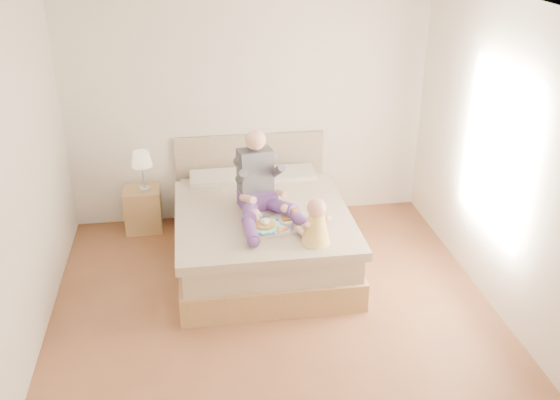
{
  "coord_description": "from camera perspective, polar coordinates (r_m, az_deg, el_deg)",
  "views": [
    {
      "loc": [
        -0.64,
        -4.54,
        3.37
      ],
      "look_at": [
        0.16,
        0.76,
        0.79
      ],
      "focal_mm": 40.0,
      "sensor_mm": 36.0,
      "label": 1
    }
  ],
  "objects": [
    {
      "name": "bed",
      "position": [
        6.43,
        -1.79,
        -2.68
      ],
      "size": [
        1.7,
        2.18,
        1.0
      ],
      "color": "olive",
      "rests_on": "ground"
    },
    {
      "name": "baby",
      "position": [
        5.52,
        3.26,
        -2.27
      ],
      "size": [
        0.32,
        0.39,
        0.43
      ],
      "rotation": [
        0.0,
        0.0,
        0.41
      ],
      "color": "#FFCF50",
      "rests_on": "bed"
    },
    {
      "name": "nightstand",
      "position": [
        7.16,
        -12.41,
        -0.84
      ],
      "size": [
        0.41,
        0.36,
        0.49
      ],
      "rotation": [
        0.0,
        0.0,
        0.02
      ],
      "color": "olive",
      "rests_on": "ground"
    },
    {
      "name": "tray",
      "position": [
        5.83,
        -0.4,
        -2.19
      ],
      "size": [
        0.55,
        0.45,
        0.14
      ],
      "rotation": [
        0.0,
        0.0,
        0.12
      ],
      "color": "silver",
      "rests_on": "bed"
    },
    {
      "name": "room",
      "position": [
        4.96,
        0.45,
        3.67
      ],
      "size": [
        4.02,
        4.22,
        2.71
      ],
      "color": "brown",
      "rests_on": "ground"
    },
    {
      "name": "lamp",
      "position": [
        6.88,
        -12.54,
        3.48
      ],
      "size": [
        0.23,
        0.23,
        0.46
      ],
      "color": "silver",
      "rests_on": "nightstand"
    },
    {
      "name": "adult",
      "position": [
        6.04,
        -1.75,
        1.02
      ],
      "size": [
        0.71,
        1.05,
        0.82
      ],
      "rotation": [
        0.0,
        0.0,
        0.21
      ],
      "color": "#56317C",
      "rests_on": "bed"
    }
  ]
}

